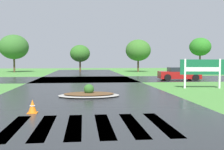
# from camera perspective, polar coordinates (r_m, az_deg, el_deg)

# --- Properties ---
(asphalt_roadway) EXTENTS (9.93, 80.00, 0.01)m
(asphalt_roadway) POSITION_cam_1_polar(r_m,az_deg,el_deg) (14.27, -5.36, -4.87)
(asphalt_roadway) COLOR #232628
(asphalt_roadway) RESTS_ON ground
(asphalt_cross_road) EXTENTS (90.00, 8.94, 0.01)m
(asphalt_cross_road) POSITION_cam_1_polar(r_m,az_deg,el_deg) (27.97, -5.71, -0.89)
(asphalt_cross_road) COLOR #232628
(asphalt_cross_road) RESTS_ON ground
(crosswalk_stripes) EXTENTS (4.95, 3.26, 0.01)m
(crosswalk_stripes) POSITION_cam_1_polar(r_m,az_deg,el_deg) (8.42, -4.84, -10.58)
(crosswalk_stripes) COLOR white
(crosswalk_stripes) RESTS_ON ground
(estate_billboard) EXTENTS (3.09, 0.47, 2.08)m
(estate_billboard) POSITION_cam_1_polar(r_m,az_deg,el_deg) (20.00, 18.51, 1.33)
(estate_billboard) COLOR white
(estate_billboard) RESTS_ON ground
(median_island) EXTENTS (3.36, 2.15, 0.68)m
(median_island) POSITION_cam_1_polar(r_m,az_deg,el_deg) (14.94, -4.89, -4.02)
(median_island) COLOR #9E9B93
(median_island) RESTS_ON ground
(car_blue_compact) EXTENTS (4.08, 2.44, 1.27)m
(car_blue_compact) POSITION_cam_1_polar(r_m,az_deg,el_deg) (27.36, 13.91, 0.20)
(car_blue_compact) COLOR maroon
(car_blue_compact) RESTS_ON ground
(traffic_cone) EXTENTS (0.36, 0.36, 0.52)m
(traffic_cone) POSITION_cam_1_polar(r_m,az_deg,el_deg) (10.67, -16.43, -6.44)
(traffic_cone) COLOR orange
(traffic_cone) RESTS_ON ground
(background_treeline) EXTENTS (35.22, 5.37, 6.00)m
(background_treeline) POSITION_cam_1_polar(r_m,az_deg,el_deg) (44.60, -3.31, 5.54)
(background_treeline) COLOR #4C3823
(background_treeline) RESTS_ON ground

